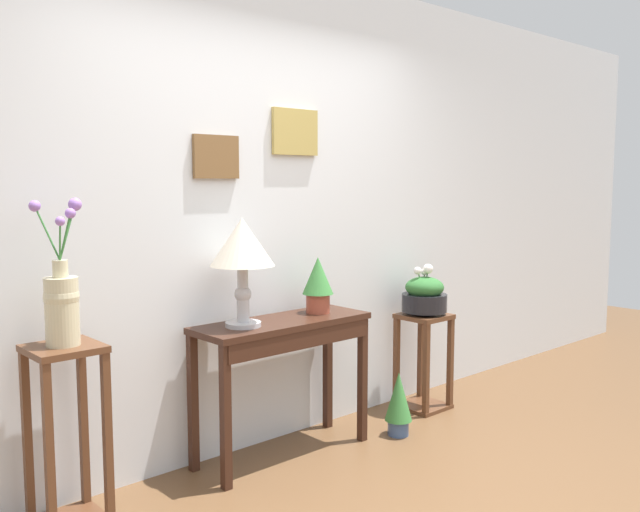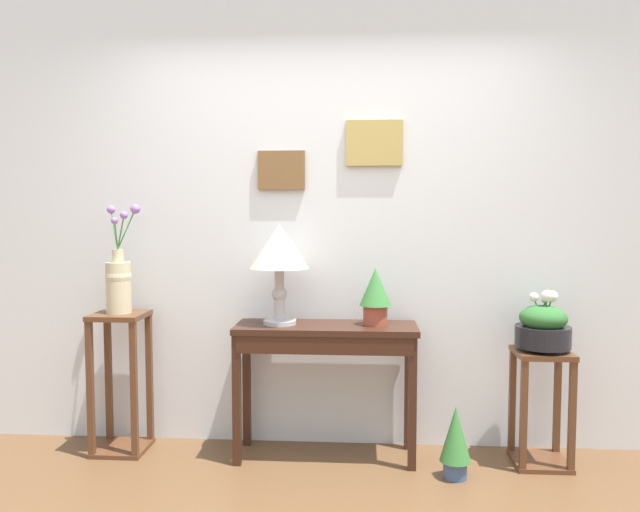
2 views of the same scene
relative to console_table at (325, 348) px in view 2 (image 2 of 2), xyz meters
name	(u,v)px [view 2 (image 2 of 2)]	position (x,y,z in m)	size (l,w,h in m)	color
back_wall_with_art	(329,218)	(0.00, 0.30, 0.75)	(9.00, 0.13, 2.80)	silver
console_table	(325,348)	(0.00, 0.00, 0.00)	(1.05, 0.37, 0.79)	#381E14
table_lamp	(279,251)	(-0.27, 0.02, 0.56)	(0.34, 0.34, 0.58)	#B7B7BC
potted_plant_on_console	(375,293)	(0.29, 0.04, 0.32)	(0.18, 0.18, 0.33)	#9E4733
pedestal_stand_left	(121,382)	(-1.23, 0.03, -0.23)	(0.30, 0.30, 0.84)	#56331E
flower_vase_tall_left	(119,279)	(-1.23, 0.04, 0.39)	(0.22, 0.18, 0.65)	beige
pedestal_stand_right	(541,408)	(1.23, 0.00, -0.32)	(0.30, 0.30, 0.66)	#56331E
planter_bowl_wide_right	(543,327)	(1.23, 0.00, 0.14)	(0.31, 0.31, 0.34)	black
potted_plant_floor	(455,439)	(0.72, -0.22, -0.44)	(0.17, 0.17, 0.40)	#3D5684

